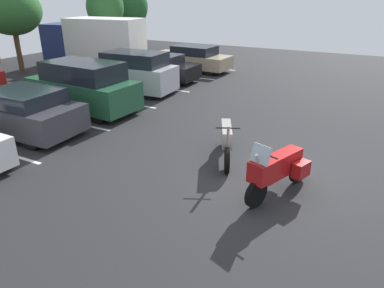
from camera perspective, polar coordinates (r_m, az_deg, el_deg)
name	(u,v)px	position (r m, az deg, el deg)	size (l,w,h in m)	color
ground	(274,180)	(9.23, 13.06, -5.71)	(44.00, 44.00, 0.10)	#262628
motorcycle_touring	(278,169)	(8.20, 13.68, -3.94)	(2.19, 1.13, 1.44)	black
motorcycle_second	(226,140)	(9.82, 5.54, 0.71)	(2.18, 1.11, 1.34)	black
parking_stripes	(24,132)	(13.23, -25.51, 1.83)	(25.94, 4.99, 0.01)	silver
car_charcoal	(19,112)	(12.91, -26.12, 4.70)	(2.08, 4.47, 1.50)	#38383D
car_green	(83,87)	(14.48, -17.18, 8.80)	(2.09, 4.56, 1.93)	#235638
car_silver	(131,73)	(16.89, -9.83, 11.30)	(1.99, 4.39, 1.87)	#B7B7BC
car_black	(158,68)	(19.16, -5.44, 12.20)	(1.79, 4.34, 1.37)	black
car_tan	(192,58)	(21.69, -0.06, 13.70)	(2.02, 4.91, 1.46)	tan
box_truck	(95,41)	(23.77, -15.42, 15.79)	(3.07, 6.59, 2.91)	navy
tree_far_right	(11,11)	(22.97, -27.21, 18.62)	(3.24, 3.24, 4.75)	#4C3823
tree_far_left	(125,6)	(31.48, -10.77, 21.04)	(3.71, 3.71, 5.20)	#4C3823
tree_center	(105,8)	(27.93, -13.86, 20.56)	(2.66, 2.66, 4.85)	#4C3823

